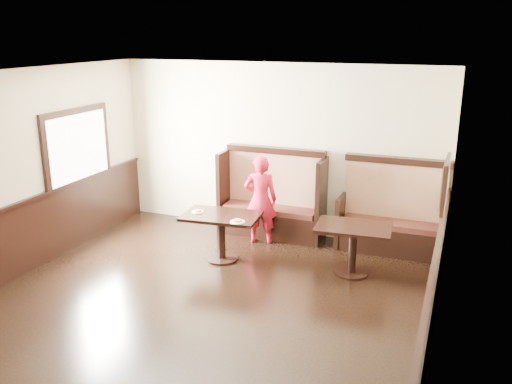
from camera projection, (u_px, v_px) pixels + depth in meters
The scene contains 9 objects.
ground at pixel (175, 330), 6.16m from camera, with size 7.00×7.00×0.00m, color black.
room_shell at pixel (162, 263), 6.33m from camera, with size 7.00×7.00×7.00m.
booth_main at pixel (273, 204), 8.95m from camera, with size 1.75×0.72×1.45m.
booth_neighbor at pixel (392, 221), 8.28m from camera, with size 1.65×0.72×1.45m.
table_main at pixel (221, 225), 7.93m from camera, with size 1.17×0.80×0.70m.
table_neighbor at pixel (353, 238), 7.46m from camera, with size 1.06×0.73×0.71m.
child at pixel (261, 200), 8.54m from camera, with size 0.52×0.34×1.43m, color red.
pizza_plate_left at pixel (198, 211), 7.98m from camera, with size 0.18×0.18×0.03m.
pizza_plate_right at pixel (237, 221), 7.56m from camera, with size 0.21×0.21×0.04m.
Camera 1 is at (2.85, -4.74, 3.28)m, focal length 38.00 mm.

